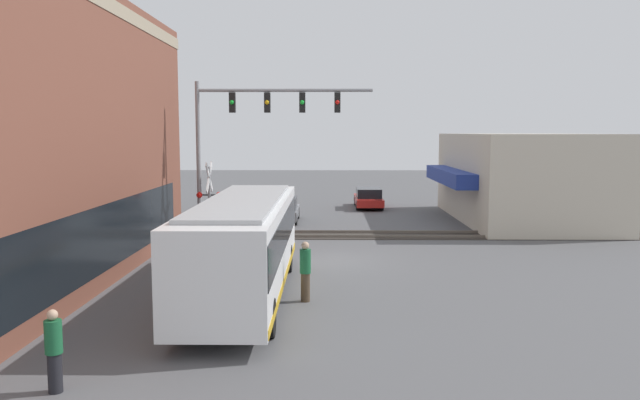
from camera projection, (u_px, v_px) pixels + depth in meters
The scene contains 10 objects.
ground_plane at pixel (332, 260), 25.27m from camera, with size 120.00×120.00×0.00m, color #565659.
shop_building at pixel (520, 177), 36.36m from camera, with size 13.71×8.38×5.06m.
city_bus at pixel (244, 243), 19.44m from camera, with size 11.42×2.59×3.11m.
traffic_signal_gantry at pixel (253, 122), 28.21m from camera, with size 0.42×8.01×7.43m.
crossing_signal at pixel (209, 195), 28.45m from camera, with size 1.41×1.18×3.81m.
rail_track_near at pixel (331, 235), 31.23m from camera, with size 2.60×60.00×0.15m.
parked_car_grey at pixel (282, 210), 35.88m from camera, with size 4.23×1.82×1.44m.
parked_car_red at pixel (368, 198), 42.59m from camera, with size 4.73×1.82×1.37m.
pedestrian_near_bus at pixel (305, 271), 18.96m from camera, with size 0.34×0.34×1.85m.
pedestrian_by_lamp at pixel (54, 350), 12.31m from camera, with size 0.34×0.34×1.69m.
Camera 1 is at (-24.86, 0.19, 5.15)m, focal length 35.00 mm.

